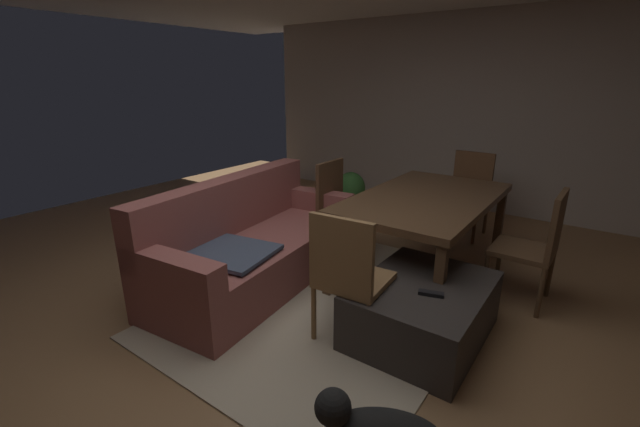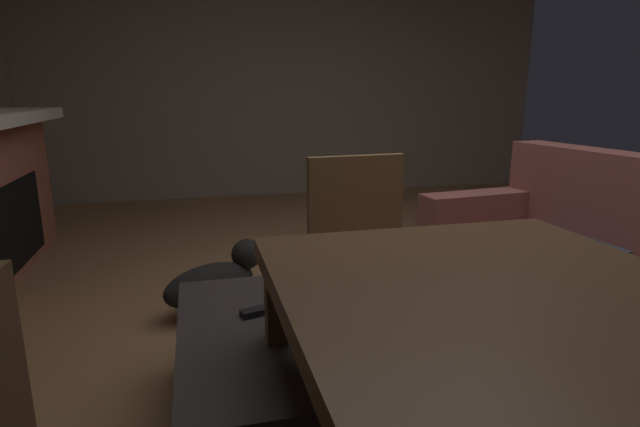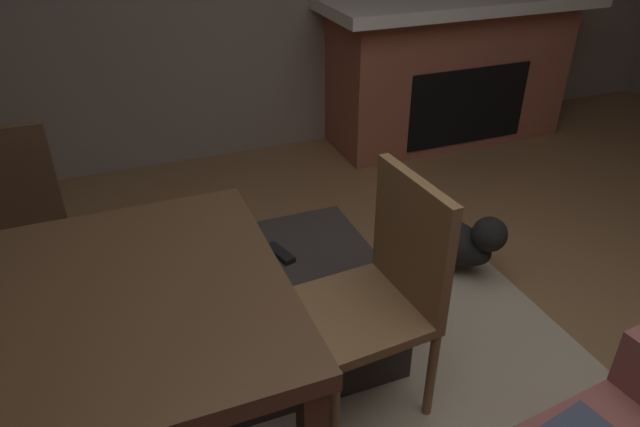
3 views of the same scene
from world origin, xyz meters
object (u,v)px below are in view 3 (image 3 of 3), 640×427
Objects in this scene: tv_remote at (280,253)px; fireplace at (450,69)px; dining_chair_south at (8,230)px; small_dog at (450,237)px; dining_chair_west at (383,285)px; ottoman_coffee_table at (262,312)px.

fireplace is at bearing -155.18° from tv_remote.
small_dog is (-2.00, 0.30, -0.34)m from dining_chair_south.
tv_remote is 0.17× the size of dining_chair_west.
dining_chair_south is at bearing -29.37° from ottoman_coffee_table.
dining_chair_west is 1.57× the size of small_dog.
small_dog is at bearing 171.42° from tv_remote.
ottoman_coffee_table is at bearing 21.09° from tv_remote.
dining_chair_west is (1.63, 2.12, -0.02)m from fireplace.
small_dog is (-0.72, -0.61, -0.34)m from dining_chair_west.
dining_chair_west reaches higher than tv_remote.
ottoman_coffee_table is at bearing 11.83° from small_dog.
fireplace is at bearing -127.56° from dining_chair_west.
dining_chair_south reaches higher than tv_remote.
tv_remote is at bearing 157.67° from dining_chair_south.
small_dog is (-1.07, -0.23, -0.02)m from ottoman_coffee_table.
fireplace is at bearing -121.19° from small_dog.
fireplace reaches higher than dining_chair_south.
dining_chair_south is at bearing 22.58° from fireplace.
dining_chair_west is (-0.24, 0.48, 0.11)m from tv_remote.
dining_chair_south is at bearing -35.20° from dining_chair_west.
ottoman_coffee_table is 1.09× the size of dining_chair_south.
fireplace is 2.49m from tv_remote.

